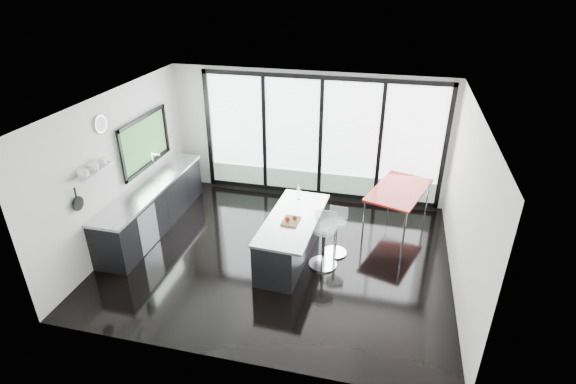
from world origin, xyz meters
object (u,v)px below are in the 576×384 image
(island, at_px, (289,237))
(red_table, at_px, (397,208))
(bar_stool_far, at_px, (335,237))
(bar_stool_near, at_px, (323,247))

(island, bearing_deg, red_table, 40.14)
(island, xyz_separation_m, bar_stool_far, (0.78, 0.31, -0.08))
(bar_stool_near, bearing_deg, red_table, 55.26)
(bar_stool_far, xyz_separation_m, red_table, (1.04, 1.22, 0.07))
(bar_stool_far, height_order, red_table, red_table)
(bar_stool_far, distance_m, red_table, 1.61)
(bar_stool_near, height_order, red_table, red_table)
(island, xyz_separation_m, red_table, (1.82, 1.54, -0.01))
(island, distance_m, bar_stool_far, 0.84)
(island, bearing_deg, bar_stool_far, 21.81)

